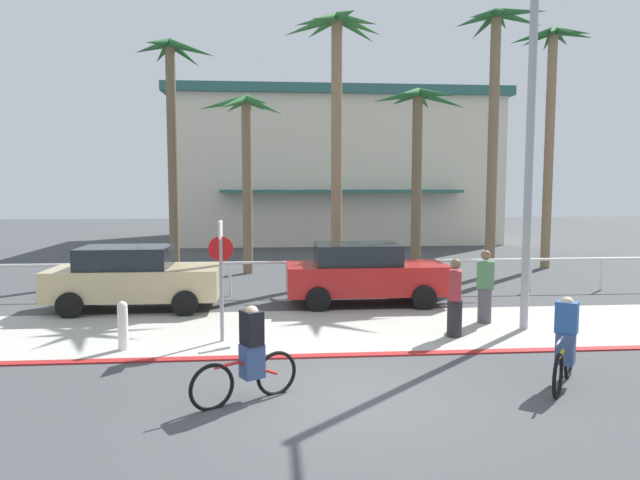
{
  "coord_description": "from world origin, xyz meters",
  "views": [
    {
      "loc": [
        -1.08,
        -8.55,
        3.28
      ],
      "look_at": [
        0.16,
        6.0,
        1.9
      ],
      "focal_mm": 32.15,
      "sensor_mm": 36.0,
      "label": 1
    }
  ],
  "objects_px": {
    "palm_tree_0": "(173,109)",
    "palm_tree_5": "(551,90)",
    "palm_tree_3": "(418,138)",
    "cyclist_yellow_1": "(565,344)",
    "stop_sign_bike_lane": "(221,263)",
    "palm_tree_1": "(245,143)",
    "palm_tree_4": "(496,85)",
    "car_red_2": "(364,273)",
    "cyclist_red_0": "(249,356)",
    "streetlight_curb": "(535,140)",
    "pedestrian_0": "(455,301)",
    "bollard_0": "(123,325)",
    "pedestrian_1": "(485,290)",
    "car_tan_1": "(133,277)",
    "palm_tree_2": "(336,78)"
  },
  "relations": [
    {
      "from": "palm_tree_0",
      "to": "palm_tree_3",
      "type": "xyz_separation_m",
      "value": [
        8.78,
        -1.61,
        -1.13
      ]
    },
    {
      "from": "streetlight_curb",
      "to": "palm_tree_5",
      "type": "bearing_deg",
      "value": 62.09
    },
    {
      "from": "palm_tree_4",
      "to": "palm_tree_3",
      "type": "bearing_deg",
      "value": 177.99
    },
    {
      "from": "palm_tree_4",
      "to": "pedestrian_0",
      "type": "bearing_deg",
      "value": -116.18
    },
    {
      "from": "streetlight_curb",
      "to": "car_red_2",
      "type": "relative_size",
      "value": 1.7
    },
    {
      "from": "palm_tree_0",
      "to": "palm_tree_1",
      "type": "distance_m",
      "value": 2.93
    },
    {
      "from": "stop_sign_bike_lane",
      "to": "pedestrian_0",
      "type": "distance_m",
      "value": 5.08
    },
    {
      "from": "cyclist_red_0",
      "to": "bollard_0",
      "type": "bearing_deg",
      "value": 132.04
    },
    {
      "from": "palm_tree_1",
      "to": "palm_tree_3",
      "type": "xyz_separation_m",
      "value": [
        6.14,
        -1.33,
        0.11
      ]
    },
    {
      "from": "palm_tree_0",
      "to": "car_tan_1",
      "type": "height_order",
      "value": "palm_tree_0"
    },
    {
      "from": "stop_sign_bike_lane",
      "to": "pedestrian_1",
      "type": "xyz_separation_m",
      "value": [
        6.12,
        1.11,
        -0.86
      ]
    },
    {
      "from": "palm_tree_5",
      "to": "cyclist_yellow_1",
      "type": "xyz_separation_m",
      "value": [
        -6.1,
        -13.1,
        -6.3
      ]
    },
    {
      "from": "palm_tree_1",
      "to": "palm_tree_4",
      "type": "distance_m",
      "value": 9.21
    },
    {
      "from": "stop_sign_bike_lane",
      "to": "palm_tree_1",
      "type": "relative_size",
      "value": 0.39
    },
    {
      "from": "cyclist_yellow_1",
      "to": "palm_tree_0",
      "type": "bearing_deg",
      "value": 122.98
    },
    {
      "from": "car_red_2",
      "to": "car_tan_1",
      "type": "bearing_deg",
      "value": -178.03
    },
    {
      "from": "palm_tree_3",
      "to": "cyclist_yellow_1",
      "type": "bearing_deg",
      "value": -92.02
    },
    {
      "from": "bollard_0",
      "to": "pedestrian_0",
      "type": "xyz_separation_m",
      "value": [
        6.92,
        0.42,
        0.28
      ]
    },
    {
      "from": "bollard_0",
      "to": "palm_tree_0",
      "type": "height_order",
      "value": "palm_tree_0"
    },
    {
      "from": "palm_tree_5",
      "to": "car_red_2",
      "type": "distance_m",
      "value": 12.16
    },
    {
      "from": "bollard_0",
      "to": "palm_tree_2",
      "type": "height_order",
      "value": "palm_tree_2"
    },
    {
      "from": "palm_tree_2",
      "to": "palm_tree_3",
      "type": "xyz_separation_m",
      "value": [
        3.05,
        1.12,
        -1.82
      ]
    },
    {
      "from": "palm_tree_5",
      "to": "pedestrian_1",
      "type": "bearing_deg",
      "value": -123.42
    },
    {
      "from": "car_red_2",
      "to": "cyclist_red_0",
      "type": "relative_size",
      "value": 2.73
    },
    {
      "from": "car_tan_1",
      "to": "pedestrian_1",
      "type": "distance_m",
      "value": 9.01
    },
    {
      "from": "palm_tree_4",
      "to": "car_red_2",
      "type": "height_order",
      "value": "palm_tree_4"
    },
    {
      "from": "bollard_0",
      "to": "pedestrian_0",
      "type": "bearing_deg",
      "value": 3.45
    },
    {
      "from": "car_tan_1",
      "to": "pedestrian_0",
      "type": "bearing_deg",
      "value": -24.39
    },
    {
      "from": "streetlight_curb",
      "to": "pedestrian_1",
      "type": "bearing_deg",
      "value": 127.14
    },
    {
      "from": "palm_tree_2",
      "to": "car_red_2",
      "type": "bearing_deg",
      "value": -83.46
    },
    {
      "from": "cyclist_yellow_1",
      "to": "palm_tree_4",
      "type": "bearing_deg",
      "value": 74.35
    },
    {
      "from": "palm_tree_0",
      "to": "pedestrian_0",
      "type": "xyz_separation_m",
      "value": [
        7.52,
        -9.84,
        -5.3
      ]
    },
    {
      "from": "palm_tree_0",
      "to": "palm_tree_5",
      "type": "bearing_deg",
      "value": 0.76
    },
    {
      "from": "car_tan_1",
      "to": "pedestrian_0",
      "type": "distance_m",
      "value": 8.35
    },
    {
      "from": "palm_tree_2",
      "to": "palm_tree_4",
      "type": "bearing_deg",
      "value": 10.05
    },
    {
      "from": "palm_tree_5",
      "to": "stop_sign_bike_lane",
      "type": "bearing_deg",
      "value": -140.19
    },
    {
      "from": "car_tan_1",
      "to": "car_red_2",
      "type": "bearing_deg",
      "value": 1.97
    },
    {
      "from": "palm_tree_3",
      "to": "cyclist_red_0",
      "type": "distance_m",
      "value": 13.51
    },
    {
      "from": "cyclist_yellow_1",
      "to": "car_tan_1",
      "type": "bearing_deg",
      "value": 142.38
    },
    {
      "from": "pedestrian_0",
      "to": "palm_tree_0",
      "type": "bearing_deg",
      "value": 127.4
    },
    {
      "from": "palm_tree_2",
      "to": "palm_tree_3",
      "type": "relative_size",
      "value": 1.32
    },
    {
      "from": "stop_sign_bike_lane",
      "to": "cyclist_red_0",
      "type": "height_order",
      "value": "stop_sign_bike_lane"
    },
    {
      "from": "palm_tree_3",
      "to": "cyclist_yellow_1",
      "type": "xyz_separation_m",
      "value": [
        -0.4,
        -11.31,
        -4.28
      ]
    },
    {
      "from": "palm_tree_3",
      "to": "palm_tree_1",
      "type": "bearing_deg",
      "value": 167.82
    },
    {
      "from": "cyclist_red_0",
      "to": "palm_tree_4",
      "type": "bearing_deg",
      "value": 54.07
    },
    {
      "from": "bollard_0",
      "to": "streetlight_curb",
      "type": "height_order",
      "value": "streetlight_curb"
    },
    {
      "from": "palm_tree_1",
      "to": "car_red_2",
      "type": "height_order",
      "value": "palm_tree_1"
    },
    {
      "from": "palm_tree_3",
      "to": "pedestrian_1",
      "type": "xyz_separation_m",
      "value": [
        -0.14,
        -7.06,
        -4.15
      ]
    },
    {
      "from": "pedestrian_1",
      "to": "cyclist_red_0",
      "type": "bearing_deg",
      "value": -140.33
    },
    {
      "from": "pedestrian_0",
      "to": "car_red_2",
      "type": "bearing_deg",
      "value": 110.86
    }
  ]
}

